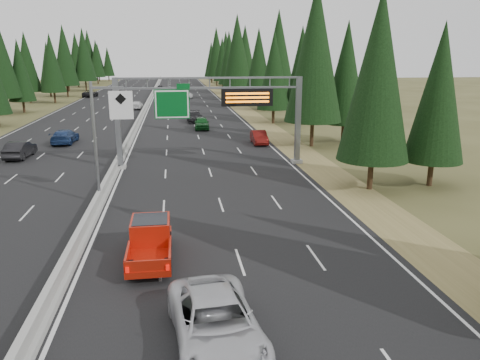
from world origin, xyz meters
name	(u,v)px	position (x,y,z in m)	size (l,w,h in m)	color
road	(145,111)	(0.00, 80.00, 0.04)	(32.00, 260.00, 0.08)	black
shoulder_right	(243,109)	(17.80, 80.00, 0.03)	(3.60, 260.00, 0.06)	olive
shoulder_left	(41,113)	(-17.80, 80.00, 0.03)	(3.60, 260.00, 0.06)	#41401E
median_barrier	(145,109)	(0.00, 80.00, 0.41)	(0.70, 260.00, 0.85)	gray
sign_gantry	(217,108)	(8.92, 34.88, 5.27)	(16.75, 0.98, 7.80)	slate
hov_sign_pole	(104,134)	(0.58, 24.97, 4.72)	(2.80, 0.50, 8.00)	slate
tree_row_right	(260,59)	(21.84, 84.69, 9.09)	(11.90, 238.88, 18.63)	black
tree_row_left	(2,59)	(-22.12, 76.91, 9.14)	(11.78, 239.44, 18.37)	black
silver_minivan	(216,323)	(6.26, 8.00, 0.93)	(2.82, 6.13, 1.70)	silver
red_pickup	(151,237)	(3.77, 15.75, 1.08)	(1.97, 5.53, 1.80)	black
car_ahead_green	(202,123)	(8.80, 56.82, 0.89)	(1.91, 4.75, 1.62)	#114E1B
car_ahead_dkred	(259,137)	(14.50, 45.00, 0.81)	(1.55, 4.43, 1.46)	#60100D
car_ahead_dkgrey	(195,117)	(8.23, 63.88, 0.85)	(2.17, 5.33, 1.55)	black
car_ahead_white	(186,95)	(8.08, 105.11, 0.88)	(2.67, 5.79, 1.61)	white
car_ahead_far	(160,88)	(1.50, 131.41, 0.82)	(1.74, 4.32, 1.47)	black
car_onc_near	(20,150)	(-9.69, 40.85, 0.89)	(1.72, 4.92, 1.62)	black
car_onc_blue	(65,136)	(-7.11, 48.33, 0.87)	(2.21, 5.43, 1.58)	navy
car_onc_white	(137,105)	(-1.50, 82.90, 0.85)	(1.82, 4.52, 1.54)	silver
car_onc_far	(90,93)	(-14.50, 111.56, 0.90)	(2.71, 5.87, 1.63)	black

